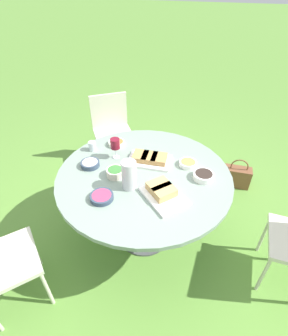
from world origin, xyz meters
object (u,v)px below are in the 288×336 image
Objects in this scene: dining_table at (144,183)px; chair_near_right at (112,126)px; handbag at (237,176)px; water_pitcher at (129,175)px; wine_glass at (115,144)px.

dining_table is 1.56× the size of chair_near_right.
dining_table is 3.78× the size of handbag.
wine_glass is at bearing -55.64° from water_pitcher.
water_pitcher reaches higher than wine_glass.
wine_glass is (0.23, -0.33, 0.02)m from water_pitcher.
chair_near_right reaches higher than handbag.
handbag is at bearing -143.91° from wine_glass.
chair_near_right is at bearing -2.64° from handbag.
water_pitcher is at bearing 69.61° from dining_table.
dining_table is 1.27m from chair_near_right.
dining_table is at bearing -110.39° from water_pitcher.
water_pitcher is 0.40m from wine_glass.
dining_table is at bearing 49.24° from handbag.
water_pitcher is (0.06, 0.17, 0.21)m from dining_table.
chair_near_right is 1.06m from wine_glass.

